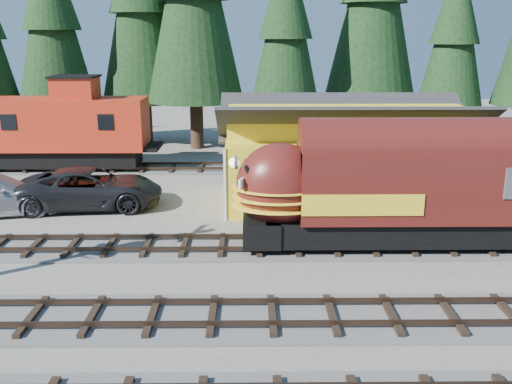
{
  "coord_description": "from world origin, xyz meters",
  "views": [
    {
      "loc": [
        -4.84,
        -17.54,
        8.25
      ],
      "look_at": [
        -4.62,
        4.0,
        2.34
      ],
      "focal_mm": 40.0,
      "sensor_mm": 36.0,
      "label": 1
    }
  ],
  "objects_px": {
    "caboose": "(63,128)",
    "pickup_truck_a": "(89,188)",
    "depot": "(347,145)",
    "locomotive": "(410,191)"
  },
  "relations": [
    {
      "from": "caboose",
      "to": "pickup_truck_a",
      "type": "height_order",
      "value": "caboose"
    },
    {
      "from": "depot",
      "to": "caboose",
      "type": "height_order",
      "value": "caboose"
    },
    {
      "from": "depot",
      "to": "locomotive",
      "type": "distance_m",
      "value": 6.69
    },
    {
      "from": "depot",
      "to": "pickup_truck_a",
      "type": "height_order",
      "value": "depot"
    },
    {
      "from": "depot",
      "to": "caboose",
      "type": "distance_m",
      "value": 18.2
    },
    {
      "from": "locomotive",
      "to": "caboose",
      "type": "bearing_deg",
      "value": 142.18
    },
    {
      "from": "depot",
      "to": "pickup_truck_a",
      "type": "xyz_separation_m",
      "value": [
        -12.79,
        -0.81,
        -1.98
      ]
    },
    {
      "from": "depot",
      "to": "caboose",
      "type": "xyz_separation_m",
      "value": [
        -16.58,
        7.5,
        -0.26
      ]
    },
    {
      "from": "locomotive",
      "to": "caboose",
      "type": "xyz_separation_m",
      "value": [
        -18.04,
        14.0,
        0.35
      ]
    },
    {
      "from": "pickup_truck_a",
      "to": "locomotive",
      "type": "bearing_deg",
      "value": -117.1
    }
  ]
}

